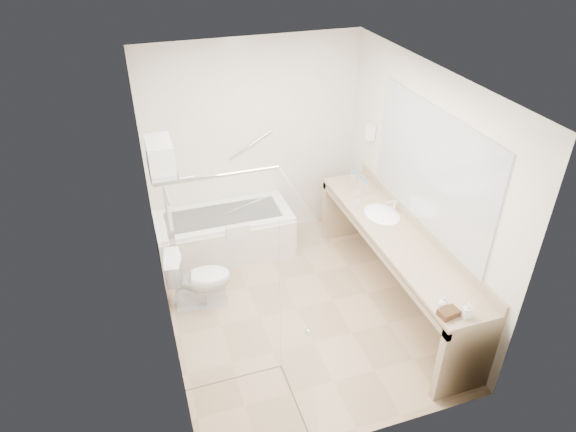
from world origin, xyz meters
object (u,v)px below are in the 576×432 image
object	(u,v)px
bathtub	(225,234)
amenity_basket	(449,313)
vanity_counter	(395,251)
water_bottle_left	(353,181)
toilet	(199,279)

from	to	relation	value
bathtub	amenity_basket	size ratio (longest dim) A/B	9.64
vanity_counter	amenity_basket	distance (m)	1.23
vanity_counter	bathtub	bearing A→B (deg)	137.65
bathtub	vanity_counter	size ratio (longest dim) A/B	0.59
bathtub	amenity_basket	distance (m)	2.97
bathtub	water_bottle_left	distance (m)	1.67
toilet	water_bottle_left	size ratio (longest dim) A/B	3.08
bathtub	vanity_counter	bearing A→B (deg)	-42.35
bathtub	toilet	bearing A→B (deg)	-118.59
bathtub	amenity_basket	world-z (taller)	amenity_basket
toilet	vanity_counter	bearing A→B (deg)	-98.15
water_bottle_left	toilet	bearing A→B (deg)	-166.89
toilet	amenity_basket	size ratio (longest dim) A/B	4.07
amenity_basket	water_bottle_left	bearing A→B (deg)	86.53
vanity_counter	toilet	world-z (taller)	vanity_counter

